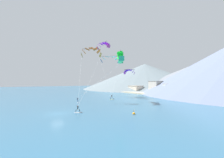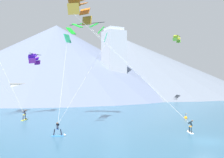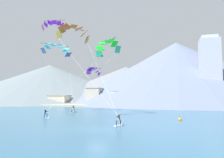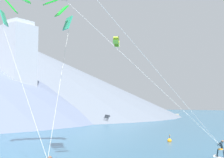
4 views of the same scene
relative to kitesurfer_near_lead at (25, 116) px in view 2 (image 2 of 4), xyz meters
name	(u,v)px [view 2 (image 2 of 4)]	position (x,y,z in m)	size (l,w,h in m)	color
ground_plane	(205,141)	(14.68, -24.23, -0.57)	(400.00, 400.00, 0.00)	#2D5B7A
kitesurfer_near_lead	(25,116)	(0.00, 0.00, 0.00)	(1.28, 1.68, 1.81)	yellow
kitesurfer_near_trail	(190,129)	(16.52, -20.20, -0.09)	(1.18, 1.72, 1.68)	white
kitesurfer_mid_center	(59,132)	(1.67, -14.63, -0.06)	(1.76, 1.04, 1.72)	#337FDB
parafoil_kite_near_trail	(80,7)	(5.28, -11.68, 15.72)	(13.49, 11.69, 16.26)	olive
parafoil_kite_mid_center	(86,30)	(9.40, -3.38, 14.50)	(11.38, 13.97, 15.14)	#28A478
parafoil_kite_distant_high_outer	(34,58)	(2.55, 6.45, 10.33)	(3.02, 4.50, 2.05)	#722492
parafoil_kite_distant_low_drift	(177,38)	(41.76, 9.84, 17.96)	(4.24, 3.28, 1.73)	#58A033
race_marker_buoy	(186,118)	(24.46, -11.28, -0.41)	(0.56, 0.56, 1.02)	orange
shoreline_strip	(61,102)	(14.68, 29.94, -0.22)	(180.00, 10.00, 0.70)	#BCAD8E
shore_building_harbour_front	(25,93)	(4.54, 31.68, 2.39)	(7.89, 4.24, 5.89)	silver
shore_building_promenade_mid	(51,91)	(12.75, 33.84, 2.79)	(7.90, 5.20, 6.69)	silver
highrise_tower	(114,64)	(36.38, 37.07, 12.21)	(7.00, 7.00, 25.98)	#A8ADB7
mountain_peak_central_summit	(128,67)	(67.03, 77.90, 14.33)	(129.76, 129.76, 29.80)	slate
mountain_peak_far_spur	(56,60)	(25.05, 73.88, 16.02)	(118.86, 118.86, 33.17)	slate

